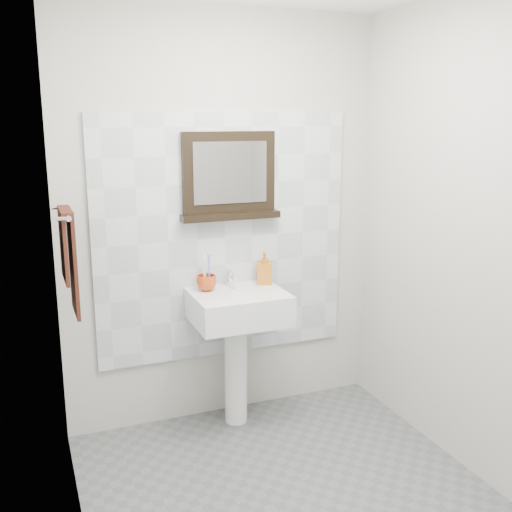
% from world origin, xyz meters
% --- Properties ---
extents(floor, '(2.00, 2.20, 0.01)m').
position_xyz_m(floor, '(0.00, 0.00, 0.00)').
color(floor, '#5A5D5F').
rests_on(floor, ground).
extents(back_wall, '(2.00, 0.01, 2.50)m').
position_xyz_m(back_wall, '(0.00, 1.10, 1.25)').
color(back_wall, '#BAB8B1').
rests_on(back_wall, ground).
extents(front_wall, '(2.00, 0.01, 2.50)m').
position_xyz_m(front_wall, '(0.00, -1.10, 1.25)').
color(front_wall, '#BAB8B1').
rests_on(front_wall, ground).
extents(left_wall, '(0.01, 2.20, 2.50)m').
position_xyz_m(left_wall, '(-1.00, 0.00, 1.25)').
color(left_wall, '#BAB8B1').
rests_on(left_wall, ground).
extents(right_wall, '(0.01, 2.20, 2.50)m').
position_xyz_m(right_wall, '(1.00, 0.00, 1.25)').
color(right_wall, '#BAB8B1').
rests_on(right_wall, ground).
extents(splashback, '(1.60, 0.02, 1.50)m').
position_xyz_m(splashback, '(0.00, 1.09, 1.15)').
color(splashback, silver).
rests_on(splashback, back_wall).
extents(pedestal_sink, '(0.55, 0.44, 0.96)m').
position_xyz_m(pedestal_sink, '(0.01, 0.87, 0.68)').
color(pedestal_sink, white).
rests_on(pedestal_sink, ground).
extents(toothbrush_cup, '(0.16, 0.16, 0.10)m').
position_xyz_m(toothbrush_cup, '(-0.16, 0.97, 0.91)').
color(toothbrush_cup, '#B83F15').
rests_on(toothbrush_cup, pedestal_sink).
extents(toothbrushes, '(0.05, 0.04, 0.21)m').
position_xyz_m(toothbrushes, '(-0.16, 0.97, 0.98)').
color(toothbrushes, white).
rests_on(toothbrushes, toothbrush_cup).
extents(soap_dispenser, '(0.12, 0.12, 0.20)m').
position_xyz_m(soap_dispenser, '(0.23, 0.99, 0.96)').
color(soap_dispenser, '#B84A15').
rests_on(soap_dispenser, pedestal_sink).
extents(framed_mirror, '(0.61, 0.11, 0.52)m').
position_xyz_m(framed_mirror, '(0.02, 1.06, 1.52)').
color(framed_mirror, black).
rests_on(framed_mirror, back_wall).
extents(towel_bar, '(0.07, 0.40, 0.03)m').
position_xyz_m(towel_bar, '(-0.95, 0.78, 1.40)').
color(towel_bar, silver).
rests_on(towel_bar, left_wall).
extents(hand_towel, '(0.06, 0.30, 0.55)m').
position_xyz_m(hand_towel, '(-0.94, 0.78, 1.19)').
color(hand_towel, black).
rests_on(hand_towel, towel_bar).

